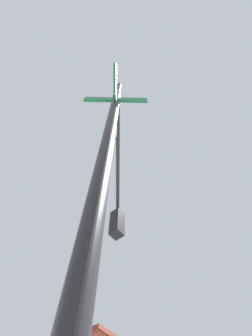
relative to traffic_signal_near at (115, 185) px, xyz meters
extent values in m
cylinder|color=black|center=(-1.09, -0.87, -1.34)|extent=(0.12, 0.12, 6.44)
cylinder|color=black|center=(0.16, 0.13, 1.48)|extent=(2.55, 2.07, 0.09)
cube|color=black|center=(1.41, 1.13, 1.03)|extent=(0.28, 0.28, 0.80)
sphere|color=red|center=(1.53, 1.22, 1.28)|extent=(0.18, 0.18, 0.18)
sphere|color=orange|center=(1.53, 1.22, 1.03)|extent=(0.18, 0.18, 0.18)
sphere|color=green|center=(1.53, 1.22, 0.78)|extent=(0.18, 0.18, 0.18)
cube|color=#0F5128|center=(-1.09, -0.87, 0.12)|extent=(0.88, 0.72, 0.20)
cube|color=#0F5128|center=(-1.09, -0.87, 0.34)|extent=(0.66, 0.81, 0.20)
camera|label=1|loc=(-1.60, -1.47, -3.40)|focal=24.48mm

